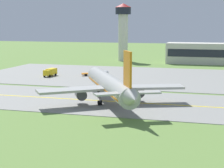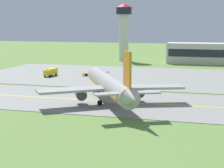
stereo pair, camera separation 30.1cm
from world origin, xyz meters
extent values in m
plane|color=olive|center=(0.00, 0.00, 0.00)|extent=(500.00, 500.00, 0.00)
cube|color=gray|center=(0.00, 0.00, 0.05)|extent=(240.00, 28.00, 0.10)
cube|color=gray|center=(10.00, 42.00, 0.05)|extent=(140.00, 52.00, 0.10)
cube|color=yellow|center=(0.00, 0.00, 0.11)|extent=(220.00, 0.60, 0.01)
cylinder|color=#ADADA8|center=(-3.42, -1.44, 4.20)|extent=(19.90, 31.71, 4.00)
cone|color=#ADADA8|center=(-12.20, 14.50, 4.20)|extent=(4.58, 4.11, 3.80)
cone|color=#ADADA8|center=(5.45, -17.56, 4.60)|extent=(4.52, 4.44, 3.40)
cube|color=orange|center=(-3.42, -1.44, 3.70)|extent=(18.66, 29.37, 0.36)
cube|color=#1E232D|center=(-11.14, 12.58, 4.90)|extent=(3.85, 3.22, 0.70)
cube|color=#ADADA8|center=(-9.81, -7.47, 3.70)|extent=(14.88, 12.83, 0.50)
cylinder|color=#47474C|center=(-9.02, -4.75, 2.30)|extent=(3.65, 4.09, 2.30)
cylinder|color=black|center=(-9.79, -3.35, 2.30)|extent=(1.96, 1.23, 2.10)
cube|color=#ADADA8|center=(5.08, 0.73, 3.70)|extent=(15.73, 9.82, 0.50)
cylinder|color=#47474C|center=(2.37, 1.52, 2.30)|extent=(3.65, 4.09, 2.30)
cylinder|color=black|center=(1.59, 2.92, 2.30)|extent=(1.96, 1.23, 2.10)
cube|color=orange|center=(3.81, -14.58, 9.45)|extent=(2.47, 4.05, 6.50)
cube|color=#ADADA8|center=(1.10, -16.30, 5.00)|extent=(6.30, 5.40, 0.30)
cube|color=#ADADA8|center=(6.71, -13.21, 5.00)|extent=(6.46, 4.54, 0.30)
cylinder|color=slate|center=(-9.69, 9.95, 1.38)|extent=(0.24, 0.24, 1.65)
cylinder|color=black|center=(-9.69, 9.95, 0.55)|extent=(0.84, 1.13, 1.10)
cylinder|color=slate|center=(-4.74, -4.45, 1.38)|extent=(0.24, 0.24, 1.65)
cylinder|color=black|center=(-4.98, -4.58, 0.55)|extent=(0.84, 1.13, 1.10)
cylinder|color=black|center=(-4.50, -4.31, 0.55)|extent=(0.84, 1.13, 1.10)
cylinder|color=slate|center=(-0.18, -1.94, 1.38)|extent=(0.24, 0.24, 1.65)
cylinder|color=black|center=(-0.42, -2.07, 0.55)|extent=(0.84, 1.13, 1.10)
cylinder|color=black|center=(0.06, -1.81, 0.55)|extent=(0.84, 1.13, 1.10)
cube|color=orange|center=(-15.33, 30.15, 1.50)|extent=(2.02, 1.83, 1.80)
cube|color=#1E232D|center=(-15.34, 29.39, 1.81)|extent=(1.84, 0.14, 0.81)
cylinder|color=silver|center=(-15.29, 33.15, 1.75)|extent=(1.85, 4.22, 1.80)
cube|color=#383838|center=(-15.29, 33.15, 0.72)|extent=(2.15, 4.23, 0.24)
cylinder|color=orange|center=(-15.33, 30.15, 2.50)|extent=(0.20, 0.20, 0.18)
cylinder|color=black|center=(-14.33, 30.14, 0.45)|extent=(0.31, 0.90, 0.90)
cylinder|color=black|center=(-16.33, 30.17, 0.45)|extent=(0.31, 0.90, 0.90)
cylinder|color=black|center=(-14.23, 33.98, 0.45)|extent=(0.31, 0.90, 0.90)
cylinder|color=black|center=(-16.33, 34.01, 0.45)|extent=(0.31, 0.90, 0.90)
cube|color=yellow|center=(-34.51, 32.02, 1.50)|extent=(2.14, 1.96, 1.80)
cube|color=#1E232D|center=(-34.57, 31.26, 1.81)|extent=(1.84, 0.27, 0.81)
cube|color=yellow|center=(-34.25, 35.01, 1.60)|extent=(2.45, 4.36, 2.00)
cylinder|color=orange|center=(-34.51, 32.02, 2.50)|extent=(0.20, 0.20, 0.18)
cylinder|color=black|center=(-33.51, 31.93, 0.45)|extent=(0.37, 0.92, 0.90)
cylinder|color=black|center=(-35.50, 32.10, 0.45)|extent=(0.37, 0.92, 0.90)
cylinder|color=black|center=(-33.14, 35.76, 0.45)|extent=(0.37, 0.92, 0.90)
cylinder|color=black|center=(-35.23, 35.93, 0.45)|extent=(0.37, 0.92, 0.90)
cube|color=orange|center=(-19.53, 39.97, 1.50)|extent=(2.41, 2.53, 1.80)
cube|color=#1E232D|center=(-18.82, 40.25, 1.81)|extent=(0.80, 1.75, 0.81)
cube|color=orange|center=(-22.50, 38.78, 0.80)|extent=(5.05, 3.66, 0.40)
cylinder|color=orange|center=(-19.53, 39.97, 2.50)|extent=(0.20, 0.20, 0.18)
cylinder|color=black|center=(-19.90, 40.89, 0.45)|extent=(0.95, 0.61, 0.90)
cylinder|color=black|center=(-19.16, 39.04, 0.45)|extent=(0.95, 0.61, 0.90)
cylinder|color=black|center=(-23.75, 39.41, 0.45)|extent=(0.95, 0.61, 0.90)
cylinder|color=black|center=(-22.97, 37.46, 0.45)|extent=(0.95, 0.61, 0.90)
cube|color=beige|center=(20.68, 89.01, 4.50)|extent=(47.22, 10.23, 9.00)
cube|color=#1E232D|center=(20.68, 83.84, 4.95)|extent=(45.34, 0.10, 3.24)
cylinder|color=silver|center=(-23.97, 92.08, 10.76)|extent=(4.40, 4.40, 21.51)
cylinder|color=#1E232D|center=(-23.97, 92.08, 23.11)|extent=(7.20, 7.20, 3.20)
cone|color=maroon|center=(-23.97, 92.08, 25.61)|extent=(7.60, 7.60, 1.80)
camera|label=1|loc=(20.00, -82.19, 17.80)|focal=61.60mm
camera|label=2|loc=(20.29, -82.11, 17.80)|focal=61.60mm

